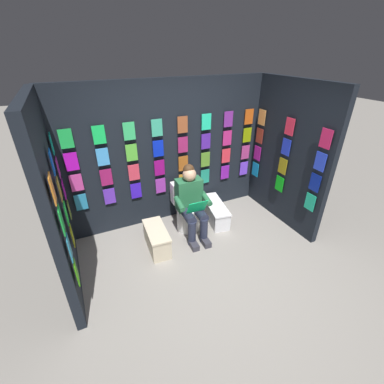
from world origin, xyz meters
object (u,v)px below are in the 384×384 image
Objects in this scene: person_reading at (192,202)px; comic_longbox_near at (215,212)px; toilet at (187,210)px; comic_longbox_far at (157,239)px.

comic_longbox_near is at bearing -157.74° from person_reading.
toilet reaches higher than comic_longbox_near.
toilet is 0.56m from comic_longbox_near.
toilet is 0.74m from comic_longbox_far.
toilet reaches higher than comic_longbox_far.
comic_longbox_far is (0.63, 0.11, -0.42)m from person_reading.
person_reading is 1.42× the size of comic_longbox_near.
comic_longbox_far is at bearing 24.22° from comic_longbox_near.
toilet is at bearing 6.15° from comic_longbox_near.
comic_longbox_near is 1.23× the size of comic_longbox_far.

